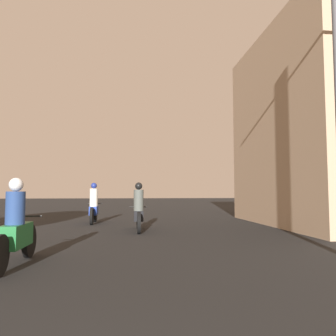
% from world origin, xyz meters
% --- Properties ---
extents(motorcycle_green, '(0.60, 2.14, 1.53)m').
position_xyz_m(motorcycle_green, '(-1.22, 5.86, 0.61)').
color(motorcycle_green, black).
rests_on(motorcycle_green, ground_plane).
extents(motorcycle_black, '(0.60, 2.13, 1.59)m').
position_xyz_m(motorcycle_black, '(1.03, 10.67, 0.63)').
color(motorcycle_black, black).
rests_on(motorcycle_black, ground_plane).
extents(motorcycle_blue, '(0.60, 1.97, 1.64)m').
position_xyz_m(motorcycle_blue, '(-0.73, 13.46, 0.65)').
color(motorcycle_blue, black).
rests_on(motorcycle_blue, ground_plane).
extents(building_right_near, '(5.66, 7.84, 7.56)m').
position_xyz_m(building_right_near, '(8.74, 11.77, 3.78)').
color(building_right_near, tan).
rests_on(building_right_near, ground_plane).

